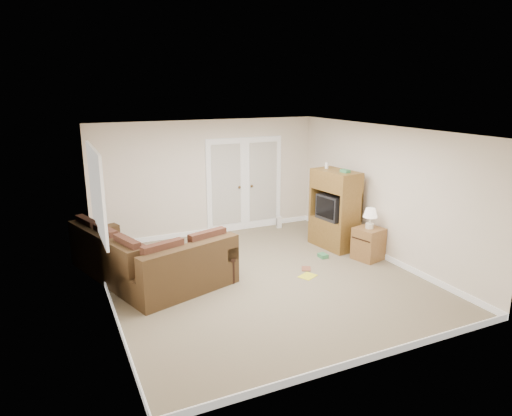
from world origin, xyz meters
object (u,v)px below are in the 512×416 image
coffee_table (213,260)px  tv_armoire (335,209)px  side_cabinet (369,241)px  sectional_sofa (146,263)px

coffee_table → tv_armoire: tv_armoire is taller
tv_armoire → side_cabinet: bearing=-84.7°
sectional_sofa → side_cabinet: bearing=-28.1°
sectional_sofa → side_cabinet: (4.02, -0.72, 0.03)m
coffee_table → sectional_sofa: bearing=-180.0°
sectional_sofa → coffee_table: bearing=-25.1°
tv_armoire → side_cabinet: (0.20, -0.87, -0.44)m
sectional_sofa → side_cabinet: 4.09m
sectional_sofa → coffee_table: size_ratio=2.47×
sectional_sofa → coffee_table: 1.13m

